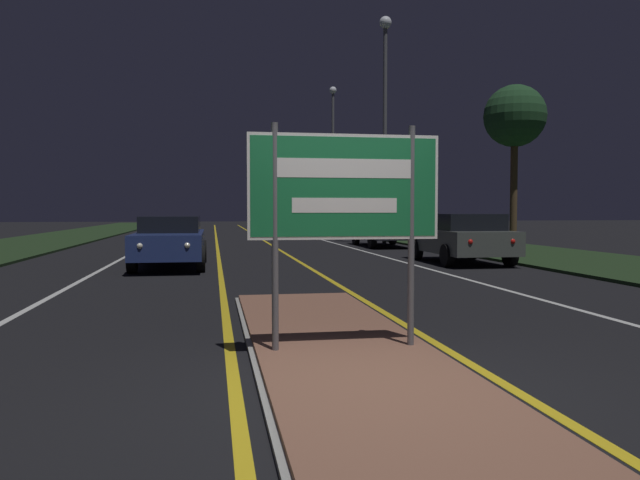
% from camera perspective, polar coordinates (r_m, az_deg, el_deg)
% --- Properties ---
extents(ground_plane, '(160.00, 160.00, 0.00)m').
position_cam_1_polar(ground_plane, '(5.33, 5.52, -14.08)').
color(ground_plane, black).
extents(median_island, '(1.98, 8.58, 0.10)m').
position_cam_1_polar(median_island, '(6.66, 2.23, -10.27)').
color(median_island, '#999993').
rests_on(median_island, ground_plane).
extents(verge_right, '(5.00, 100.00, 0.08)m').
position_cam_1_polar(verge_right, '(27.22, 13.74, -0.48)').
color(verge_right, '#1E3319').
rests_on(verge_right, ground_plane).
extents(centre_line_yellow_left, '(0.12, 70.00, 0.01)m').
position_cam_1_polar(centre_line_yellow_left, '(29.96, -9.42, -0.22)').
color(centre_line_yellow_left, gold).
rests_on(centre_line_yellow_left, ground_plane).
extents(centre_line_yellow_right, '(0.12, 70.00, 0.01)m').
position_cam_1_polar(centre_line_yellow_right, '(30.06, -4.93, -0.18)').
color(centre_line_yellow_right, gold).
rests_on(centre_line_yellow_right, ground_plane).
extents(lane_line_white_left, '(0.12, 70.00, 0.01)m').
position_cam_1_polar(lane_line_white_left, '(30.09, -15.19, -0.27)').
color(lane_line_white_left, silver).
rests_on(lane_line_white_left, ground_plane).
extents(lane_line_white_right, '(0.12, 70.00, 0.01)m').
position_cam_1_polar(lane_line_white_right, '(30.47, 0.74, -0.13)').
color(lane_line_white_right, silver).
rests_on(lane_line_white_right, ground_plane).
extents(edge_line_white_left, '(0.10, 70.00, 0.01)m').
position_cam_1_polar(edge_line_white_left, '(30.52, -20.80, -0.31)').
color(edge_line_white_left, silver).
rests_on(edge_line_white_left, ground_plane).
extents(edge_line_white_right, '(0.10, 70.00, 0.01)m').
position_cam_1_polar(edge_line_white_right, '(31.15, 6.17, -0.08)').
color(edge_line_white_right, silver).
rests_on(edge_line_white_right, ground_plane).
extents(highway_sign, '(2.02, 0.07, 2.33)m').
position_cam_1_polar(highway_sign, '(6.49, 2.26, 4.13)').
color(highway_sign, '#56565B').
rests_on(highway_sign, median_island).
extents(streetlight_right_near, '(0.55, 0.55, 10.04)m').
position_cam_1_polar(streetlight_right_near, '(28.35, 5.97, 12.83)').
color(streetlight_right_near, '#56565B').
rests_on(streetlight_right_near, ground_plane).
extents(streetlight_right_far, '(0.48, 0.48, 9.71)m').
position_cam_1_polar(streetlight_right_far, '(41.93, 1.19, 8.78)').
color(streetlight_right_far, '#56565B').
rests_on(streetlight_right_far, ground_plane).
extents(car_receding_0, '(2.04, 4.17, 1.43)m').
position_cam_1_polar(car_receding_0, '(18.58, 12.82, 0.26)').
color(car_receding_0, '#4C514C').
rests_on(car_receding_0, ground_plane).
extents(car_receding_1, '(1.92, 4.71, 1.54)m').
position_cam_1_polar(car_receding_1, '(26.43, 5.83, 1.17)').
color(car_receding_1, black).
rests_on(car_receding_1, ground_plane).
extents(car_approaching_0, '(1.87, 4.82, 1.37)m').
position_cam_1_polar(car_approaching_0, '(17.28, -13.50, 0.02)').
color(car_approaching_0, navy).
rests_on(car_approaching_0, ground_plane).
extents(warning_sign, '(0.60, 0.06, 2.23)m').
position_cam_1_polar(warning_sign, '(30.20, 9.78, 2.51)').
color(warning_sign, '#56565B').
rests_on(warning_sign, verge_right).
extents(roadside_palm_right, '(2.07, 2.07, 5.66)m').
position_cam_1_polar(roadside_palm_right, '(22.29, 17.38, 10.61)').
color(roadside_palm_right, '#4C3823').
rests_on(roadside_palm_right, verge_right).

